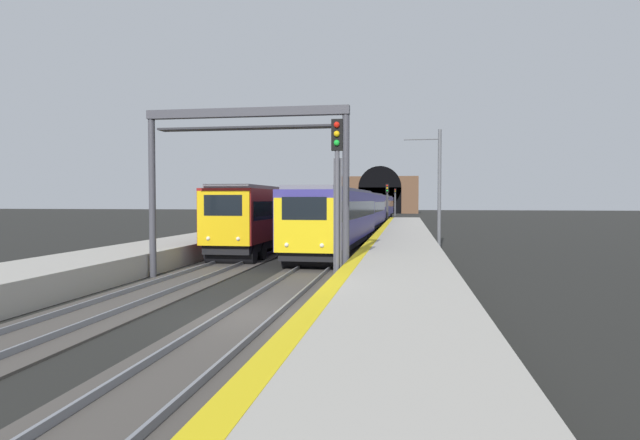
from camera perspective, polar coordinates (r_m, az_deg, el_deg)
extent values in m
plane|color=black|center=(15.12, -7.20, -10.24)|extent=(320.00, 320.00, 0.00)
cube|color=#ADA89E|center=(14.43, 7.98, -8.86)|extent=(112.00, 3.78, 0.98)
cube|color=yellow|center=(14.47, 1.44, -6.83)|extent=(112.00, 0.50, 0.01)
cube|color=#4C4742|center=(15.11, -7.20, -10.13)|extent=(160.00, 2.71, 0.06)
cube|color=gray|center=(15.30, -9.81, -9.58)|extent=(160.00, 0.07, 0.15)
cube|color=gray|center=(14.90, -4.51, -9.88)|extent=(160.00, 0.07, 0.15)
cube|color=#4C4742|center=(16.93, -22.24, -8.93)|extent=(160.00, 3.06, 0.06)
cube|color=gray|center=(17.29, -24.30, -8.38)|extent=(160.00, 0.07, 0.15)
cube|color=gray|center=(16.56, -20.10, -8.79)|extent=(160.00, 0.07, 0.15)
cube|color=navy|center=(32.66, 1.86, 0.51)|extent=(18.53, 3.40, 2.80)
cube|color=black|center=(32.65, 1.86, 1.17)|extent=(17.80, 3.41, 0.96)
cube|color=slate|center=(32.65, 1.87, 3.14)|extent=(17.97, 2.95, 0.20)
cube|color=black|center=(32.74, 1.86, -2.25)|extent=(18.15, 3.04, 0.48)
cylinder|color=black|center=(25.06, -0.97, -4.29)|extent=(0.93, 2.67, 0.85)
cylinder|color=black|center=(26.81, -0.18, -3.87)|extent=(0.93, 2.67, 0.85)
cylinder|color=black|center=(38.75, 3.26, -2.01)|extent=(0.93, 2.67, 0.85)
cylinder|color=black|center=(40.53, 3.60, -1.83)|extent=(0.93, 2.67, 0.85)
cube|color=yellow|center=(23.56, -1.66, -0.58)|extent=(0.20, 2.76, 2.43)
cube|color=black|center=(23.49, -1.69, 1.24)|extent=(0.10, 2.01, 1.01)
sphere|color=#F2EACC|center=(23.40, 0.20, -2.72)|extent=(0.20, 0.20, 0.20)
sphere|color=#F2EACC|center=(23.74, -3.56, -2.65)|extent=(0.20, 0.20, 0.20)
cube|color=navy|center=(51.53, 4.57, 1.10)|extent=(18.53, 3.40, 2.80)
cube|color=black|center=(51.52, 4.57, 1.41)|extent=(17.80, 3.41, 0.96)
cube|color=slate|center=(51.52, 4.58, 2.77)|extent=(17.97, 2.95, 0.20)
cube|color=black|center=(51.58, 4.57, -0.65)|extent=(18.15, 3.04, 0.48)
cylinder|color=black|center=(43.73, 3.43, -1.54)|extent=(0.93, 2.67, 0.85)
cylinder|color=black|center=(45.52, 3.72, -1.40)|extent=(0.93, 2.67, 0.85)
cylinder|color=black|center=(57.68, 5.23, -0.65)|extent=(0.93, 2.67, 0.85)
cylinder|color=black|center=(59.47, 5.40, -0.57)|extent=(0.93, 2.67, 0.85)
cube|color=navy|center=(70.45, 5.83, 1.38)|extent=(18.53, 3.40, 2.80)
cube|color=black|center=(70.44, 5.83, 1.75)|extent=(17.80, 3.41, 0.82)
cube|color=slate|center=(70.44, 5.83, 2.60)|extent=(17.97, 2.95, 0.20)
cube|color=black|center=(70.49, 5.82, 0.10)|extent=(18.15, 3.04, 0.48)
cylinder|color=black|center=(62.56, 5.18, -0.43)|extent=(0.93, 2.67, 0.85)
cylinder|color=black|center=(64.35, 5.34, -0.36)|extent=(0.93, 2.67, 0.85)
cylinder|color=black|center=(76.66, 6.23, 0.04)|extent=(0.93, 2.67, 0.85)
cylinder|color=black|center=(78.45, 6.33, 0.08)|extent=(0.93, 2.67, 0.85)
cube|color=navy|center=(89.39, 6.55, 1.54)|extent=(18.53, 3.40, 2.80)
cube|color=black|center=(89.39, 6.55, 1.72)|extent=(17.80, 3.41, 0.96)
cube|color=slate|center=(89.39, 6.56, 2.50)|extent=(17.97, 2.95, 0.20)
cube|color=black|center=(89.42, 6.55, 0.53)|extent=(18.15, 3.04, 0.48)
cylinder|color=black|center=(81.63, 6.13, 0.16)|extent=(0.93, 2.67, 0.85)
cylinder|color=black|center=(83.42, 6.24, 0.21)|extent=(0.93, 2.67, 0.85)
cylinder|color=black|center=(95.45, 6.82, 0.45)|extent=(0.93, 2.67, 0.85)
cylinder|color=black|center=(97.24, 6.89, 0.48)|extent=(0.93, 2.67, 0.85)
cube|color=maroon|center=(35.25, -5.08, 0.81)|extent=(18.91, 2.75, 2.78)
cube|color=black|center=(35.25, -5.08, 1.25)|extent=(18.16, 2.78, 0.95)
cube|color=slate|center=(35.25, -5.09, 3.24)|extent=(18.35, 2.34, 0.20)
cube|color=black|center=(35.33, -5.07, -1.76)|extent=(18.54, 2.42, 0.54)
cylinder|color=black|center=(27.31, -9.43, -3.65)|extent=(0.98, 2.51, 0.98)
cylinder|color=black|center=(29.01, -8.29, -3.31)|extent=(0.98, 2.51, 0.98)
cylinder|color=black|center=(41.78, -2.84, -1.62)|extent=(0.98, 2.51, 0.98)
cylinder|color=black|center=(43.53, -2.35, -1.47)|extent=(0.98, 2.51, 0.98)
cube|color=#E5B20F|center=(26.16, -10.21, 0.17)|extent=(0.12, 2.62, 2.64)
cube|color=black|center=(26.10, -10.25, 1.54)|extent=(0.04, 1.91, 1.00)
sphere|color=#F2EACC|center=(25.92, -8.67, -1.98)|extent=(0.20, 0.20, 0.20)
sphere|color=#F2EACC|center=(26.41, -11.77, -1.93)|extent=(0.20, 0.20, 0.20)
cube|color=maroon|center=(54.43, 0.02, 1.29)|extent=(18.91, 2.75, 2.78)
cube|color=black|center=(54.42, 0.02, 1.68)|extent=(18.16, 2.78, 1.00)
cube|color=slate|center=(54.43, 0.02, 2.86)|extent=(18.35, 2.34, 0.20)
cube|color=black|center=(54.47, 0.02, -0.38)|extent=(18.54, 2.42, 0.54)
cylinder|color=black|center=(46.23, -1.64, -1.26)|extent=(0.98, 2.51, 0.98)
cylinder|color=black|center=(47.99, -1.23, -1.13)|extent=(0.98, 2.51, 0.98)
cylinder|color=black|center=(61.01, 1.01, -0.43)|extent=(0.98, 2.51, 0.98)
cylinder|color=black|center=(62.79, 1.24, -0.36)|extent=(0.98, 2.51, 0.98)
cylinder|color=#4C4C54|center=(18.14, 1.82, -0.35)|extent=(0.16, 0.16, 4.89)
cube|color=black|center=(18.25, 1.84, 9.00)|extent=(0.20, 0.38, 1.05)
cube|color=#4C4C54|center=(18.28, 1.88, -0.34)|extent=(0.04, 0.28, 4.40)
sphere|color=red|center=(18.17, 1.78, 10.07)|extent=(0.20, 0.20, 0.20)
sphere|color=yellow|center=(18.13, 1.78, 9.13)|extent=(0.20, 0.20, 0.20)
sphere|color=green|center=(18.09, 1.78, 8.19)|extent=(0.20, 0.20, 0.20)
cylinder|color=#38383D|center=(63.65, 7.13, 1.05)|extent=(0.16, 0.16, 4.07)
cube|color=black|center=(63.65, 7.14, 3.35)|extent=(0.20, 0.38, 1.05)
cube|color=#38383D|center=(63.79, 7.14, 1.05)|extent=(0.04, 0.28, 3.66)
sphere|color=red|center=(63.53, 7.14, 3.65)|extent=(0.20, 0.20, 0.20)
sphere|color=yellow|center=(63.52, 7.14, 3.38)|extent=(0.20, 0.20, 0.20)
sphere|color=green|center=(63.52, 7.14, 3.11)|extent=(0.20, 0.20, 0.20)
cylinder|color=#4C4C54|center=(105.36, 7.97, 1.64)|extent=(0.16, 0.16, 4.66)
cube|color=black|center=(105.37, 7.98, 3.11)|extent=(0.20, 0.38, 0.75)
cube|color=#4C4C54|center=(105.50, 7.97, 1.64)|extent=(0.04, 0.28, 4.20)
sphere|color=red|center=(105.24, 7.98, 3.21)|extent=(0.20, 0.20, 0.20)
sphere|color=yellow|center=(105.23, 7.98, 3.04)|extent=(0.20, 0.20, 0.20)
cylinder|color=#3F3F47|center=(23.51, -17.36, 2.18)|extent=(0.28, 0.28, 6.58)
cylinder|color=#3F3F47|center=(21.15, 2.76, 2.29)|extent=(0.28, 0.28, 6.58)
cube|color=#3F3F47|center=(22.27, -7.88, 11.23)|extent=(0.36, 8.41, 0.35)
cube|color=#2D2D33|center=(22.18, -7.88, 9.63)|extent=(0.70, 7.32, 0.08)
cube|color=brown|center=(129.30, 6.38, 2.67)|extent=(2.49, 18.09, 8.86)
cube|color=black|center=(128.00, 6.35, 2.08)|extent=(0.12, 10.13, 6.20)
cylinder|color=black|center=(128.04, 6.36, 3.46)|extent=(0.12, 10.13, 10.13)
cylinder|color=#595B60|center=(34.67, 12.55, 3.07)|extent=(0.22, 0.22, 7.66)
cylinder|color=#595B60|center=(34.83, 10.73, 8.41)|extent=(0.08, 2.24, 0.08)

